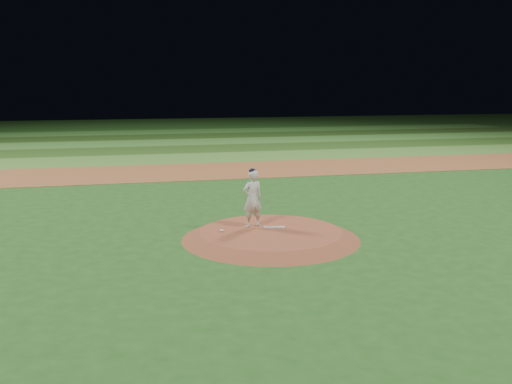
% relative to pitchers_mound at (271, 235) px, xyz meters
% --- Properties ---
extents(ground, '(120.00, 120.00, 0.00)m').
position_rel_pitchers_mound_xyz_m(ground, '(0.00, 0.00, -0.12)').
color(ground, '#1F4E19').
rests_on(ground, ground).
extents(infield_dirt_band, '(70.00, 6.00, 0.02)m').
position_rel_pitchers_mound_xyz_m(infield_dirt_band, '(0.00, 14.00, -0.12)').
color(infield_dirt_band, brown).
rests_on(infield_dirt_band, ground).
extents(outfield_stripe_0, '(70.00, 5.00, 0.02)m').
position_rel_pitchers_mound_xyz_m(outfield_stripe_0, '(0.00, 19.50, -0.12)').
color(outfield_stripe_0, '#42792C').
rests_on(outfield_stripe_0, ground).
extents(outfield_stripe_1, '(70.00, 5.00, 0.02)m').
position_rel_pitchers_mound_xyz_m(outfield_stripe_1, '(0.00, 24.50, -0.12)').
color(outfield_stripe_1, '#264C18').
rests_on(outfield_stripe_1, ground).
extents(outfield_stripe_2, '(70.00, 5.00, 0.02)m').
position_rel_pitchers_mound_xyz_m(outfield_stripe_2, '(0.00, 29.50, -0.12)').
color(outfield_stripe_2, '#3A792C').
rests_on(outfield_stripe_2, ground).
extents(outfield_stripe_3, '(70.00, 5.00, 0.02)m').
position_rel_pitchers_mound_xyz_m(outfield_stripe_3, '(0.00, 34.50, -0.12)').
color(outfield_stripe_3, '#204215').
rests_on(outfield_stripe_3, ground).
extents(outfield_stripe_4, '(70.00, 5.00, 0.02)m').
position_rel_pitchers_mound_xyz_m(outfield_stripe_4, '(0.00, 39.50, -0.12)').
color(outfield_stripe_4, '#336E28').
rests_on(outfield_stripe_4, ground).
extents(outfield_stripe_5, '(70.00, 5.00, 0.02)m').
position_rel_pitchers_mound_xyz_m(outfield_stripe_5, '(0.00, 44.50, -0.12)').
color(outfield_stripe_5, '#1D4A17').
rests_on(outfield_stripe_5, ground).
extents(pitchers_mound, '(5.50, 5.50, 0.25)m').
position_rel_pitchers_mound_xyz_m(pitchers_mound, '(0.00, 0.00, 0.00)').
color(pitchers_mound, brown).
rests_on(pitchers_mound, ground).
extents(pitching_rubber, '(0.69, 0.29, 0.03)m').
position_rel_pitchers_mound_xyz_m(pitching_rubber, '(0.21, 0.36, 0.14)').
color(pitching_rubber, silver).
rests_on(pitching_rubber, pitchers_mound).
extents(rosin_bag, '(0.12, 0.12, 0.07)m').
position_rel_pitchers_mound_xyz_m(rosin_bag, '(-1.50, 0.26, 0.16)').
color(rosin_bag, silver).
rests_on(rosin_bag, pitchers_mound).
extents(pitcher_on_mound, '(0.76, 0.60, 1.88)m').
position_rel_pitchers_mound_xyz_m(pitcher_on_mound, '(-0.43, 0.65, 1.05)').
color(pitcher_on_mound, silver).
rests_on(pitcher_on_mound, pitchers_mound).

